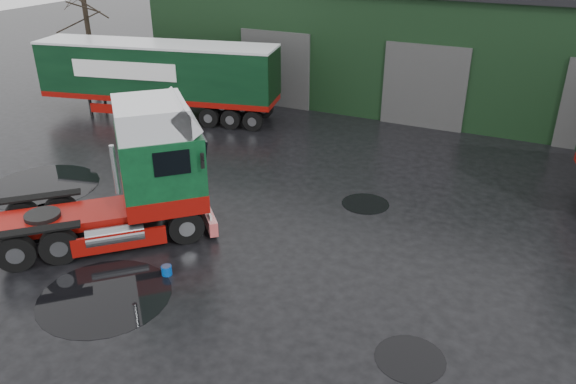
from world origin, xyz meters
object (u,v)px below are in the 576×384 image
Objects in this scene: warehouse at (452,40)px; trailer_left at (159,80)px; wash_bucket at (167,270)px; tree_left at (86,17)px; hero_tractor at (95,175)px.

warehouse reaches higher than trailer_left.
trailer_left is 40.40× the size of wash_bucket.
tree_left reaches higher than wash_bucket.
trailer_left is at bearing -19.42° from tree_left.
tree_left is at bearing 179.48° from hero_tractor.
trailer_left reaches higher than wash_bucket.
wash_bucket is (9.03, -11.66, -1.76)m from trailer_left.
warehouse is 4.59× the size of hero_tractor.
tree_left is at bearing 138.12° from wash_bucket.
warehouse is 106.70× the size of wash_bucket.
tree_left is (-6.56, 2.31, 2.34)m from trailer_left.
tree_left is at bearing -157.17° from warehouse.
hero_tractor is 18.22m from tree_left.
wash_bucket is (-3.41, -21.98, -3.01)m from warehouse.
hero_tractor is at bearing -46.35° from tree_left.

